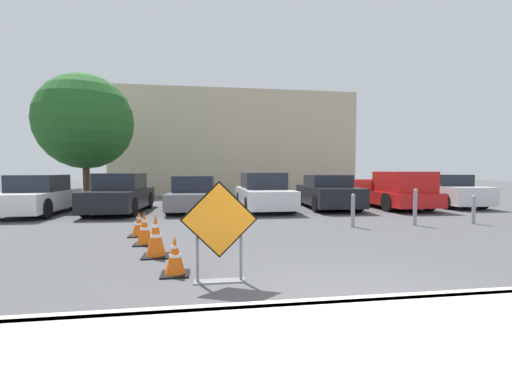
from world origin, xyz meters
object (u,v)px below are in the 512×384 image
parked_car_second (121,194)px  traffic_cone_nearest (175,256)px  road_closed_sign (219,228)px  parked_car_third (194,195)px  bollard_nearest (353,209)px  traffic_cone_third (145,229)px  traffic_cone_second (156,236)px  parked_car_sixth (445,191)px  parked_car_fifth (328,192)px  pickup_truck (393,192)px  parked_car_nearest (38,196)px  traffic_cone_fourth (139,224)px  bollard_second (415,206)px  parked_car_fourth (263,193)px  bollard_third (474,209)px

parked_car_second → traffic_cone_nearest: bearing=110.4°
road_closed_sign → traffic_cone_nearest: 0.98m
parked_car_third → bollard_nearest: bearing=137.7°
traffic_cone_nearest → traffic_cone_third: bearing=109.9°
traffic_cone_second → parked_car_sixth: (12.01, 7.79, 0.29)m
parked_car_fifth → pickup_truck: pickup_truck is taller
traffic_cone_third → parked_car_nearest: bearing=128.7°
traffic_cone_fourth → bollard_second: (7.88, 0.54, 0.28)m
parked_car_fifth → bollard_nearest: parked_car_fifth is taller
parked_car_fourth → bollard_third: (5.77, -4.83, -0.24)m
parked_car_nearest → parked_car_fourth: 8.64m
traffic_cone_third → traffic_cone_fourth: bearing=106.4°
parked_car_nearest → bollard_third: size_ratio=4.72×
parked_car_fifth → pickup_truck: size_ratio=0.90×
traffic_cone_nearest → traffic_cone_second: bearing=110.5°
parked_car_nearest → parked_car_fourth: size_ratio=0.89×
traffic_cone_nearest → parked_car_fifth: (5.80, 8.90, 0.40)m
traffic_cone_fourth → pickup_truck: pickup_truck is taller
parked_car_third → parked_car_sixth: parked_car_sixth is taller
parked_car_fourth → parked_car_second: bearing=-0.1°
parked_car_second → bollard_second: (9.55, -4.77, -0.13)m
traffic_cone_nearest → parked_car_fourth: bearing=71.6°
traffic_cone_fourth → bollard_second: bearing=3.9°
parked_car_nearest → parked_car_second: (2.88, 0.30, 0.02)m
traffic_cone_third → traffic_cone_second: bearing=-70.8°
road_closed_sign → bollard_nearest: (4.07, 4.45, -0.29)m
bollard_nearest → parked_car_third: bearing=134.0°
road_closed_sign → bollard_third: size_ratio=1.68×
traffic_cone_nearest → parked_car_fourth: size_ratio=0.13×
parked_car_nearest → bollard_nearest: parked_car_nearest is taller
parked_car_fourth → bollard_third: bearing=139.4°
traffic_cone_third → parked_car_sixth: (12.41, 6.65, 0.34)m
traffic_cone_nearest → traffic_cone_second: size_ratio=0.76×
parked_car_fourth → traffic_cone_fourth: bearing=52.1°
parked_car_fourth → pickup_truck: (5.75, -0.29, 0.01)m
road_closed_sign → bollard_second: bearing=36.4°
parked_car_third → bollard_third: size_ratio=4.78×
parked_car_second → parked_car_sixth: bearing=-176.4°
pickup_truck → bollard_third: (0.02, -4.54, -0.25)m
traffic_cone_fourth → bollard_third: (9.85, 0.54, 0.17)m
road_closed_sign → parked_car_fifth: size_ratio=0.33×
traffic_cone_nearest → traffic_cone_fourth: size_ratio=0.99×
traffic_cone_nearest → parked_car_nearest: size_ratio=0.15×
traffic_cone_nearest → bollard_nearest: bearing=39.9°
road_closed_sign → parked_car_sixth: size_ratio=0.34×
traffic_cone_nearest → pickup_truck: (8.67, 8.50, 0.43)m
parked_car_fourth → bollard_second: size_ratio=4.25×
bollard_second → bollard_third: 1.97m
pickup_truck → traffic_cone_second: bearing=39.5°
traffic_cone_third → traffic_cone_fourth: traffic_cone_third is taller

